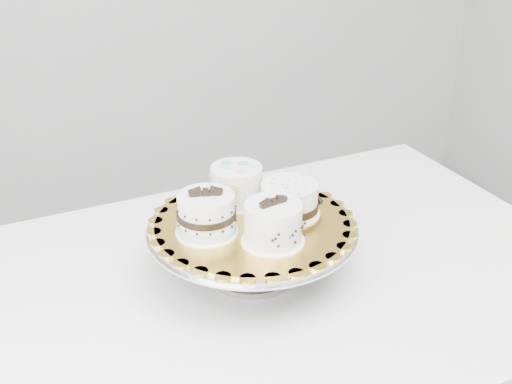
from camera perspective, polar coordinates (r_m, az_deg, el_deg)
name	(u,v)px	position (r m, az deg, el deg)	size (l,w,h in m)	color
table	(273,304)	(1.28, 1.52, -9.92)	(1.25, 0.85, 0.75)	white
cake_stand	(252,239)	(1.20, -0.33, -4.24)	(0.39, 0.39, 0.11)	gray
cake_board	(252,223)	(1.18, -0.34, -2.76)	(0.36, 0.36, 0.01)	gold
cake_swirl	(273,224)	(1.10, 1.52, -2.87)	(0.11, 0.11, 0.09)	white
cake_banded	(206,215)	(1.14, -4.42, -2.08)	(0.13, 0.13, 0.09)	white
cake_dots	(236,184)	(1.24, -1.75, 0.72)	(0.12, 0.12, 0.07)	white
cake_ribbon	(290,199)	(1.20, 3.01, -0.67)	(0.13, 0.13, 0.06)	white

